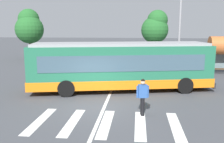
% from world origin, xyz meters
% --- Properties ---
extents(ground_plane, '(160.00, 160.00, 0.00)m').
position_xyz_m(ground_plane, '(0.00, 0.00, 0.00)').
color(ground_plane, '#424449').
extents(city_transit_bus, '(11.73, 4.91, 3.06)m').
position_xyz_m(city_transit_bus, '(0.86, 3.63, 1.59)').
color(city_transit_bus, black).
rests_on(city_transit_bus, ground_plane).
extents(pedestrian_crossing_street, '(0.57, 0.33, 1.72)m').
position_xyz_m(pedestrian_crossing_street, '(2.18, -0.84, 0.97)').
color(pedestrian_crossing_street, black).
rests_on(pedestrian_crossing_street, ground_plane).
extents(parked_car_red, '(2.02, 4.57, 1.35)m').
position_xyz_m(parked_car_red, '(-4.46, 13.54, 0.77)').
color(parked_car_red, black).
rests_on(parked_car_red, ground_plane).
extents(parked_car_blue, '(1.99, 4.56, 1.35)m').
position_xyz_m(parked_car_blue, '(-1.89, 13.74, 0.77)').
color(parked_car_blue, black).
rests_on(parked_car_blue, ground_plane).
extents(parked_car_white, '(1.92, 4.53, 1.35)m').
position_xyz_m(parked_car_white, '(0.90, 13.67, 0.77)').
color(parked_car_white, black).
rests_on(parked_car_white, ground_plane).
extents(twin_arm_street_lamp, '(4.06, 0.32, 9.61)m').
position_xyz_m(twin_arm_street_lamp, '(5.64, 11.40, 5.83)').
color(twin_arm_street_lamp, '#939399').
rests_on(twin_arm_street_lamp, ground_plane).
extents(background_tree_left, '(3.47, 3.47, 6.24)m').
position_xyz_m(background_tree_left, '(-11.54, 17.92, 4.07)').
color(background_tree_left, brown).
rests_on(background_tree_left, ground_plane).
extents(background_tree_right, '(3.51, 3.51, 6.20)m').
position_xyz_m(background_tree_right, '(4.11, 21.08, 4.00)').
color(background_tree_right, brown).
rests_on(background_tree_right, ground_plane).
extents(crosswalk_painted_stripes, '(6.27, 3.15, 0.01)m').
position_xyz_m(crosswalk_painted_stripes, '(0.63, -2.02, 0.00)').
color(crosswalk_painted_stripes, silver).
rests_on(crosswalk_painted_stripes, ground_plane).
extents(lane_center_line, '(0.16, 24.00, 0.01)m').
position_xyz_m(lane_center_line, '(0.27, 2.00, 0.00)').
color(lane_center_line, silver).
rests_on(lane_center_line, ground_plane).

